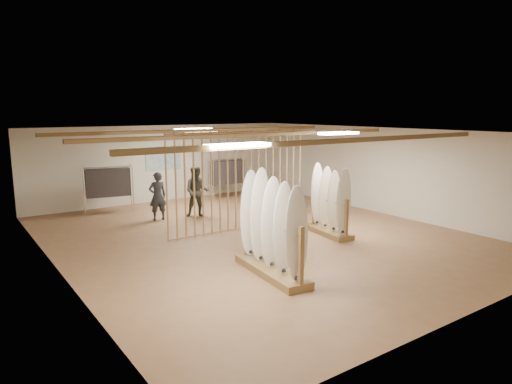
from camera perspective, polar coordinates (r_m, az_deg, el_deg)
floor at (r=12.40m, az=0.00°, el=-5.46°), size 12.00×12.00×0.00m
ceiling at (r=11.95m, az=0.00°, el=7.57°), size 12.00×12.00×0.00m
wall_back at (r=17.31m, az=-11.52°, el=3.54°), size 12.00×0.00×12.00m
wall_front at (r=8.07m, az=25.40°, el=-4.79°), size 12.00×0.00×12.00m
wall_left at (r=10.14m, az=-23.81°, el=-1.77°), size 0.00×12.00×12.00m
wall_right at (r=15.49m, az=15.32°, el=2.62°), size 0.00×12.00×12.00m
ceiling_slats at (r=11.96m, az=0.00°, el=7.19°), size 9.50×6.12×0.10m
light_panels at (r=11.96m, az=0.00°, el=7.28°), size 1.20×0.35×0.06m
bamboo_partition at (r=12.75m, az=-2.07°, el=1.41°), size 4.45×0.05×2.78m
poster at (r=17.27m, az=-11.52°, el=4.19°), size 1.40×0.03×0.90m
rack_left at (r=9.35m, az=1.95°, el=-6.15°), size 0.81×2.27×2.11m
rack_right at (r=12.53m, az=9.17°, el=-2.51°), size 0.72×1.63×1.84m
clothing_rack_a at (r=15.51m, az=-18.01°, el=1.13°), size 1.47×0.61×1.60m
clothing_rack_b at (r=17.46m, az=-3.58°, el=2.50°), size 1.45×0.37×1.56m
shopper_a at (r=14.28m, az=-12.21°, el=-0.12°), size 0.66×0.48×1.70m
shopper_b at (r=14.47m, az=-7.38°, el=0.47°), size 1.12×1.05×1.85m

